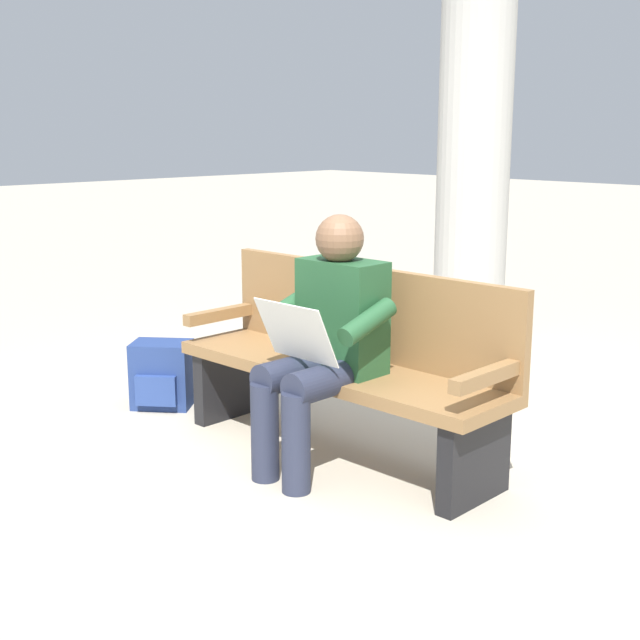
% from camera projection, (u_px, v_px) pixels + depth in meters
% --- Properties ---
extents(ground_plane, '(40.00, 40.00, 0.00)m').
position_uv_depth(ground_plane, '(336.00, 453.00, 4.21)').
color(ground_plane, '#B7AD99').
extents(bench_near, '(1.81, 0.53, 0.90)m').
position_uv_depth(bench_near, '(346.00, 360.00, 4.16)').
color(bench_near, olive).
rests_on(bench_near, ground).
extents(person_seated, '(0.58, 0.58, 1.18)m').
position_uv_depth(person_seated, '(325.00, 337.00, 3.90)').
color(person_seated, '#23512D').
rests_on(person_seated, ground).
extents(backpack, '(0.40, 0.38, 0.38)m').
position_uv_depth(backpack, '(162.00, 375.00, 4.88)').
color(backpack, navy).
rests_on(backpack, ground).
extents(support_pillar, '(0.53, 0.53, 3.23)m').
position_uv_depth(support_pillar, '(475.00, 119.00, 6.24)').
color(support_pillar, '#B2AFA8').
rests_on(support_pillar, ground).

